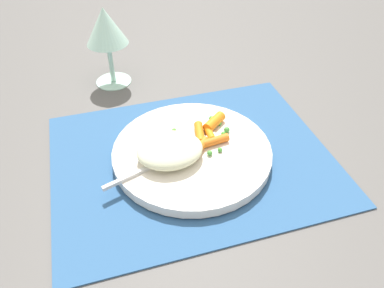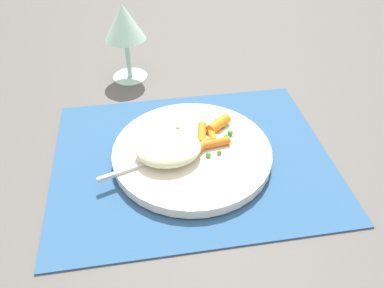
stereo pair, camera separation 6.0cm
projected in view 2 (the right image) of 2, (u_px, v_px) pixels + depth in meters
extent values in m
plane|color=#565451|center=(192.00, 159.00, 0.63)|extent=(2.40, 2.40, 0.00)
cube|color=#2D5684|center=(192.00, 157.00, 0.62)|extent=(0.45, 0.36, 0.01)
cylinder|color=silver|center=(192.00, 152.00, 0.62)|extent=(0.26, 0.26, 0.02)
ellipsoid|color=beige|center=(168.00, 148.00, 0.59)|extent=(0.10, 0.09, 0.03)
cylinder|color=orange|center=(201.00, 147.00, 0.60)|extent=(0.03, 0.04, 0.01)
cylinder|color=orange|center=(212.00, 134.00, 0.63)|extent=(0.01, 0.04, 0.01)
cylinder|color=orange|center=(219.00, 124.00, 0.65)|extent=(0.05, 0.04, 0.02)
cylinder|color=orange|center=(213.00, 141.00, 0.61)|extent=(0.06, 0.02, 0.01)
cylinder|color=orange|center=(202.00, 134.00, 0.63)|extent=(0.02, 0.05, 0.01)
sphere|color=#5AB73A|center=(198.00, 145.00, 0.61)|extent=(0.01, 0.01, 0.01)
sphere|color=green|center=(214.00, 144.00, 0.61)|extent=(0.01, 0.01, 0.01)
sphere|color=green|center=(208.00, 155.00, 0.59)|extent=(0.01, 0.01, 0.01)
sphere|color=#59A440|center=(178.00, 129.00, 0.64)|extent=(0.01, 0.01, 0.01)
sphere|color=green|center=(224.00, 126.00, 0.65)|extent=(0.01, 0.01, 0.01)
sphere|color=green|center=(226.00, 137.00, 0.63)|extent=(0.01, 0.01, 0.01)
sphere|color=green|center=(219.00, 152.00, 0.60)|extent=(0.01, 0.01, 0.01)
sphere|color=green|center=(230.00, 133.00, 0.63)|extent=(0.01, 0.01, 0.01)
sphere|color=green|center=(217.00, 120.00, 0.66)|extent=(0.01, 0.01, 0.01)
cube|color=silver|center=(208.00, 142.00, 0.62)|extent=(0.05, 0.03, 0.01)
cube|color=silver|center=(149.00, 162.00, 0.58)|extent=(0.16, 0.06, 0.01)
cylinder|color=#B2E0CC|center=(130.00, 76.00, 0.82)|extent=(0.07, 0.07, 0.00)
cylinder|color=#B2E0CC|center=(128.00, 58.00, 0.79)|extent=(0.01, 0.01, 0.09)
cone|color=#B2E0CC|center=(124.00, 22.00, 0.74)|extent=(0.08, 0.08, 0.07)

